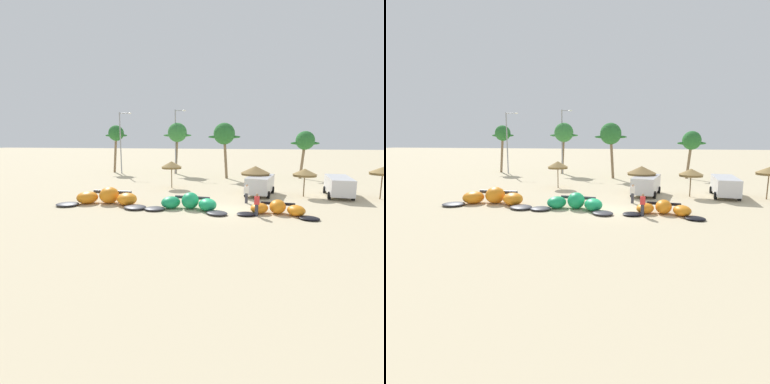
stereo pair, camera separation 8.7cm
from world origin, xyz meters
TOP-DOWN VIEW (x-y plane):
  - ground_plane at (0.00, 0.00)m, footprint 260.00×260.00m
  - kite_far_left at (-9.61, 0.59)m, footprint 8.02×3.62m
  - kite_left at (-2.57, -0.10)m, footprint 6.72×3.43m
  - kite_left_of_center at (3.99, -0.53)m, footprint 5.88×3.00m
  - beach_umbrella_near_van at (-6.37, 9.87)m, footprint 2.25×2.25m
  - beach_umbrella_middle at (2.57, 8.09)m, footprint 2.87×2.87m
  - beach_umbrella_near_palms at (7.04, 7.01)m, footprint 2.22×2.22m
  - beach_umbrella_outermost at (13.62, 6.92)m, footprint 2.25×2.25m
  - parked_van at (10.25, 7.71)m, footprint 2.60×5.47m
  - parked_car_second at (3.04, 7.17)m, footprint 2.98×5.05m
  - person_near_kites at (2.50, -1.29)m, footprint 0.36×0.24m
  - person_by_umbrellas at (1.77, 3.06)m, footprint 0.36×0.24m
  - palm_leftmost at (-18.60, 23.46)m, footprint 3.62×2.41m
  - palm_left at (-8.75, 23.30)m, footprint 4.31×2.88m
  - palm_left_of_gap at (-1.37, 19.00)m, footprint 4.29×2.86m
  - palm_center_left at (9.23, 20.69)m, footprint 3.71×2.47m
  - lamppost_west at (-17.22, 22.20)m, footprint 2.00×0.24m
  - lamppost_west_center at (-8.83, 22.98)m, footprint 1.70×0.24m

SIDE VIEW (x-z plane):
  - ground_plane at x=0.00m, z-range 0.00..0.00m
  - kite_left_of_center at x=3.99m, z-range -0.12..0.91m
  - kite_left at x=-2.57m, z-range -0.15..1.12m
  - kite_far_left at x=-9.61m, z-range -0.16..1.21m
  - person_near_kites at x=2.50m, z-range 0.01..1.63m
  - person_by_umbrellas at x=1.77m, z-range 0.01..1.63m
  - parked_car_second at x=3.04m, z-range 0.17..2.01m
  - parked_van at x=10.25m, z-range 0.17..2.01m
  - beach_umbrella_near_palms at x=7.04m, z-range 0.95..3.57m
  - beach_umbrella_middle at x=2.57m, z-range 0.91..3.62m
  - beach_umbrella_near_van at x=-6.37m, z-range 1.06..3.98m
  - beach_umbrella_outermost at x=13.62m, z-range 1.10..4.01m
  - palm_center_left at x=9.23m, z-range 1.81..8.15m
  - lamppost_west at x=-17.22m, z-range 0.56..9.78m
  - lamppost_west_center at x=-8.83m, z-range 0.53..10.07m
  - palm_left_of_gap at x=-1.37m, z-range 2.17..9.58m
  - palm_leftmost at x=-18.60m, z-range 2.30..9.67m
  - palm_left at x=-8.75m, z-range 2.28..9.95m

